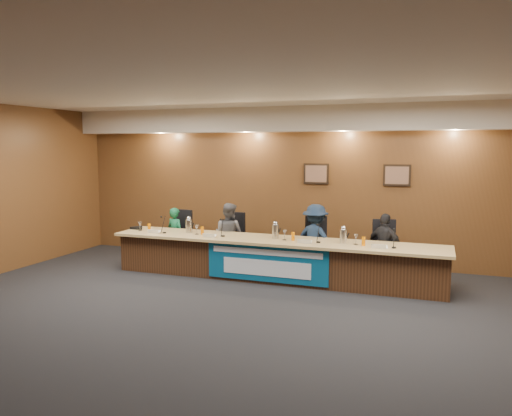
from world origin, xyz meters
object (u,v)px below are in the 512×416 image
Objects in this scene: banner at (266,263)px; speakerphone at (138,228)px; office_chair_a at (178,239)px; panelist_d at (385,247)px; panelist_b at (229,235)px; office_chair_d at (385,253)px; carafe_left at (189,226)px; office_chair_c at (316,249)px; carafe_mid at (275,232)px; dais_body at (274,260)px; panelist_c at (315,240)px; carafe_right at (343,236)px; office_chair_b at (231,243)px; panelist_a at (175,235)px.

banner is 6.88× the size of speakerphone.
panelist_d is at bearing 6.31° from office_chair_a.
office_chair_d is at bearing -167.87° from panelist_b.
carafe_left is at bearing 176.27° from office_chair_d.
speakerphone is at bearing 170.82° from banner.
office_chair_c is at bearing 166.33° from office_chair_d.
banner is at bearing -93.47° from carafe_mid.
dais_body is 4.91× the size of panelist_d.
banner reaches higher than office_chair_a.
carafe_left is at bearing 178.56° from office_chair_c.
carafe_mid is (-0.61, -0.55, 0.21)m from panelist_c.
dais_body reaches higher than office_chair_d.
office_chair_d is 1.99× the size of carafe_right.
office_chair_b is 3.03m from office_chair_d.
carafe_right is at bearing -146.60° from office_chair_d.
carafe_left is (0.60, -0.64, 0.40)m from office_chair_a.
panelist_a is at bearing 157.19° from banner.
panelist_c is 5.33× the size of carafe_left.
office_chair_d is (1.27, 0.00, 0.00)m from office_chair_c.
carafe_mid is (-1.88, -0.55, 0.27)m from panelist_d.
panelist_b is at bearing 16.12° from speakerphone.
panelist_a is 0.79m from speakerphone.
panelist_a is 4.59× the size of carafe_left.
banner is 1.91× the size of panelist_a.
carafe_right is (2.39, -0.59, 0.22)m from panelist_b.
panelist_d is 4.24m from office_chair_a.
office_chair_b is 1.91× the size of carafe_left.
speakerphone is (-2.90, 0.05, 0.43)m from dais_body.
office_chair_a is at bearing -175.51° from office_chair_b.
office_chair_c is (1.76, 0.00, 0.00)m from office_chair_b.
banner is at bearing -164.12° from office_chair_d.
office_chair_d is 2.03m from carafe_mid.
dais_body is 2.93m from speakerphone.
office_chair_b is at bearing 163.48° from office_chair_c.
panelist_a is at bearing 166.80° from carafe_mid.
dais_body is at bearing 178.87° from carafe_right.
office_chair_b is at bearing 163.89° from carafe_right.
banner is 2.96m from speakerphone.
panelist_a is 2.97m from panelist_c.
carafe_mid is (0.03, 0.01, 0.53)m from dais_body.
panelist_d is 3.82× the size of speakerphone.
panelist_a is at bearing 23.43° from panelist_d.
banner reaches higher than dais_body.
panelist_c is at bearing -161.62° from panelist_a.
office_chair_b and office_chair_d have the same top height.
panelist_a is 2.40× the size of office_chair_d.
panelist_d is 2.54× the size of office_chair_c.
dais_body is 2.73× the size of banner.
panelist_d is 3.69m from carafe_left.
office_chair_b is (-1.76, 0.10, -0.19)m from panelist_c.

